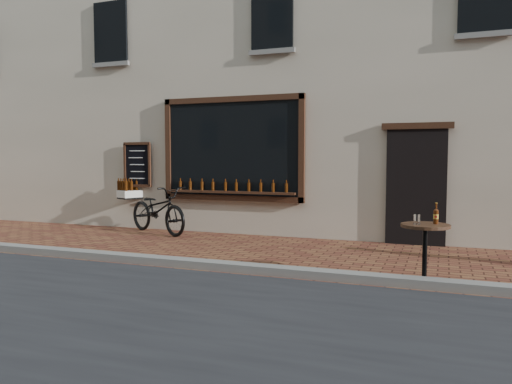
% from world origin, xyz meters
% --- Properties ---
extents(ground, '(90.00, 90.00, 0.00)m').
position_xyz_m(ground, '(0.00, 0.00, 0.00)').
color(ground, '#5A291D').
rests_on(ground, ground).
extents(kerb, '(90.00, 0.25, 0.12)m').
position_xyz_m(kerb, '(0.00, 0.20, 0.06)').
color(kerb, slate).
rests_on(kerb, ground).
extents(shop_building, '(28.00, 6.20, 10.00)m').
position_xyz_m(shop_building, '(0.00, 6.50, 5.00)').
color(shop_building, beige).
rests_on(shop_building, ground).
extents(cargo_bicycle, '(2.38, 1.54, 1.12)m').
position_xyz_m(cargo_bicycle, '(-3.50, 2.97, 0.53)').
color(cargo_bicycle, black).
rests_on(cargo_bicycle, ground).
extents(bistro_table, '(0.63, 0.63, 1.07)m').
position_xyz_m(bistro_table, '(2.19, 0.35, 0.57)').
color(bistro_table, black).
rests_on(bistro_table, ground).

